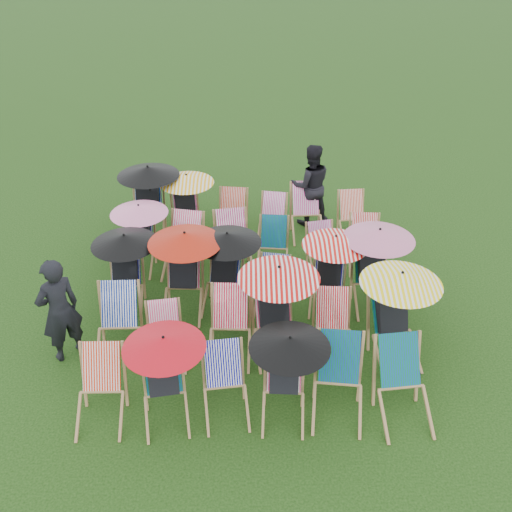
{
  "coord_description": "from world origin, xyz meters",
  "views": [
    {
      "loc": [
        -0.04,
        -7.49,
        5.95
      ],
      "look_at": [
        0.06,
        0.22,
        0.9
      ],
      "focal_mm": 40.0,
      "sensor_mm": 36.0,
      "label": 1
    }
  ],
  "objects_px": {
    "deckchair_0": "(99,391)",
    "person_left": "(59,310)",
    "person_rear": "(310,185)",
    "deckchair_29": "(354,218)",
    "deckchair_5": "(405,386)"
  },
  "relations": [
    {
      "from": "deckchair_0",
      "to": "person_rear",
      "type": "bearing_deg",
      "value": 57.92
    },
    {
      "from": "deckchair_0",
      "to": "person_left",
      "type": "distance_m",
      "value": 1.48
    },
    {
      "from": "deckchair_5",
      "to": "deckchair_0",
      "type": "bearing_deg",
      "value": 173.17
    },
    {
      "from": "deckchair_5",
      "to": "person_rear",
      "type": "height_order",
      "value": "person_rear"
    },
    {
      "from": "deckchair_29",
      "to": "person_rear",
      "type": "xyz_separation_m",
      "value": [
        -0.82,
        0.59,
        0.43
      ]
    },
    {
      "from": "person_left",
      "to": "person_rear",
      "type": "xyz_separation_m",
      "value": [
        3.96,
        3.96,
        0.01
      ]
    },
    {
      "from": "deckchair_5",
      "to": "deckchair_29",
      "type": "xyz_separation_m",
      "value": [
        0.06,
        4.58,
        -0.08
      ]
    },
    {
      "from": "deckchair_5",
      "to": "person_left",
      "type": "xyz_separation_m",
      "value": [
        -4.71,
        1.21,
        0.33
      ]
    },
    {
      "from": "deckchair_29",
      "to": "person_rear",
      "type": "relative_size",
      "value": 0.51
    },
    {
      "from": "deckchair_0",
      "to": "person_rear",
      "type": "relative_size",
      "value": 0.55
    },
    {
      "from": "deckchair_0",
      "to": "deckchair_5",
      "type": "relative_size",
      "value": 0.92
    },
    {
      "from": "deckchair_29",
      "to": "person_left",
      "type": "xyz_separation_m",
      "value": [
        -4.78,
        -3.37,
        0.41
      ]
    },
    {
      "from": "deckchair_5",
      "to": "deckchair_29",
      "type": "bearing_deg",
      "value": 82.54
    },
    {
      "from": "deckchair_0",
      "to": "deckchair_29",
      "type": "relative_size",
      "value": 1.09
    },
    {
      "from": "person_left",
      "to": "person_rear",
      "type": "distance_m",
      "value": 5.6
    }
  ]
}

